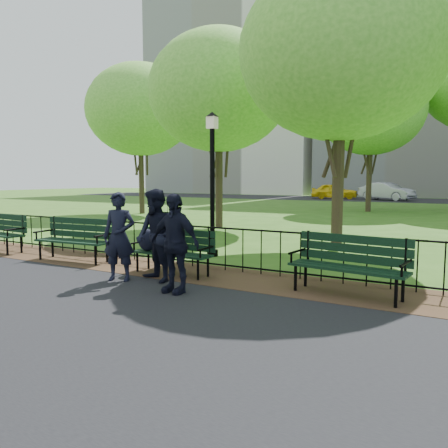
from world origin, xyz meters
The scene contains 20 objects.
ground centered at (0.00, 0.00, 0.00)m, with size 120.00×120.00×0.00m, color #325E18.
dirt_strip centered at (0.00, 1.50, 0.01)m, with size 60.00×1.60×0.01m, color #3E2E19.
far_street centered at (0.00, 35.00, 0.01)m, with size 70.00×9.00×0.01m, color black.
iron_fence centered at (0.00, 2.00, 0.50)m, with size 24.06×0.06×1.00m.
apartment_west centered at (-22.00, 48.00, 13.00)m, with size 22.00×15.00×26.00m, color white.
apartment_mid centered at (2.00, 48.00, 15.00)m, with size 24.00×15.00×30.00m, color beige.
park_bench_main centered at (-0.39, 1.18, 0.60)m, with size 1.71×0.57×0.96m.
park_bench_left_a centered at (-2.92, 1.30, 0.61)m, with size 1.92×0.73×1.06m.
park_bench_left_b centered at (-5.69, 1.28, 0.60)m, with size 1.88×0.69×1.05m.
park_bench_right_a centered at (3.26, 1.32, 0.61)m, with size 1.92×0.82×1.06m.
lamppost centered at (-0.50, 3.35, 1.88)m, with size 0.31×0.31×3.45m.
tree_near_w centered at (-3.51, 8.92, 5.14)m, with size 5.31×5.31×7.40m.
tree_near_e centered at (1.88, 5.77, 5.07)m, with size 5.24×5.24×7.30m.
tree_mid_w centered at (-10.47, 12.69, 5.48)m, with size 5.67×5.67×7.90m.
tree_far_c centered at (-0.04, 19.92, 5.66)m, with size 5.85×5.85×8.15m.
person_left centered at (-0.68, 0.29, 0.83)m, with size 0.60×0.39×1.63m, color black.
person_mid centered at (-0.03, 0.54, 0.86)m, with size 0.82×0.43×1.69m, color black.
person_right centered at (0.70, 0.10, 0.83)m, with size 0.96×0.39×1.64m, color black.
taxi centered at (-5.83, 34.28, 0.72)m, with size 1.67×4.15×1.41m, color yellow.
sedan_silver centered at (-1.20, 33.85, 0.77)m, with size 1.61×4.63×1.53m, color #9C9FA3.
Camera 1 is at (4.86, -5.69, 1.89)m, focal length 35.00 mm.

